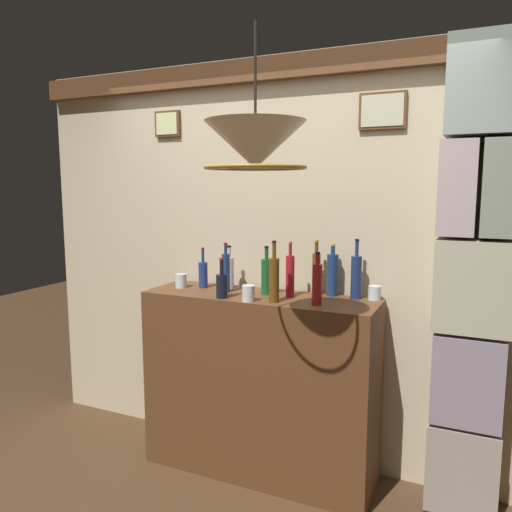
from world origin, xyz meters
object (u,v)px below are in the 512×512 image
(liquor_bottle_port, at_px, (229,271))
(liquor_bottle_bourbon, at_px, (290,275))
(glass_tumbler_highball, at_px, (181,281))
(liquor_bottle_whiskey, at_px, (316,273))
(liquor_bottle_sherry, at_px, (332,274))
(liquor_bottle_gin, at_px, (317,283))
(liquor_bottle_rye, at_px, (356,276))
(liquor_bottle_vodka, at_px, (274,279))
(liquor_bottle_rum, at_px, (266,276))
(pendant_lamp, at_px, (255,147))
(liquor_bottle_brandy, at_px, (222,285))
(liquor_bottle_vermouth, at_px, (203,274))
(glass_tumbler_rocks, at_px, (375,293))
(glass_tumbler_shot, at_px, (248,293))
(liquor_bottle_tequila, at_px, (226,272))

(liquor_bottle_port, distance_m, liquor_bottle_bourbon, 0.46)
(glass_tumbler_highball, bearing_deg, liquor_bottle_whiskey, 9.88)
(liquor_bottle_sherry, relative_size, liquor_bottle_gin, 1.06)
(liquor_bottle_rye, xyz_separation_m, liquor_bottle_bourbon, (-0.38, -0.10, -0.00))
(liquor_bottle_vodka, distance_m, liquor_bottle_whiskey, 0.33)
(liquor_bottle_rum, bearing_deg, pendant_lamp, -70.22)
(liquor_bottle_gin, bearing_deg, liquor_bottle_rye, 56.28)
(liquor_bottle_brandy, xyz_separation_m, glass_tumbler_highball, (-0.39, 0.16, -0.04))
(liquor_bottle_gin, xyz_separation_m, pendant_lamp, (-0.09, -0.64, 0.71))
(liquor_bottle_rum, distance_m, glass_tumbler_highball, 0.60)
(liquor_bottle_sherry, xyz_separation_m, pendant_lamp, (-0.10, -0.90, 0.70))
(liquor_bottle_vodka, bearing_deg, glass_tumbler_highball, 169.76)
(liquor_bottle_rye, distance_m, liquor_bottle_gin, 0.29)
(liquor_bottle_sherry, distance_m, liquor_bottle_bourbon, 0.26)
(liquor_bottle_gin, relative_size, pendant_lamp, 0.48)
(liquor_bottle_sherry, distance_m, liquor_bottle_vodka, 0.40)
(liquor_bottle_vermouth, bearing_deg, liquor_bottle_brandy, -40.37)
(liquor_bottle_bourbon, bearing_deg, liquor_bottle_brandy, -149.42)
(glass_tumbler_rocks, bearing_deg, pendant_lamp, -111.95)
(liquor_bottle_port, bearing_deg, liquor_bottle_vermouth, -159.61)
(liquor_bottle_gin, bearing_deg, glass_tumbler_rocks, 43.80)
(liquor_bottle_vermouth, bearing_deg, glass_tumbler_highball, -155.30)
(liquor_bottle_vermouth, height_order, glass_tumbler_shot, liquor_bottle_vermouth)
(liquor_bottle_bourbon, xyz_separation_m, liquor_bottle_whiskey, (0.13, 0.10, 0.01))
(liquor_bottle_sherry, xyz_separation_m, glass_tumbler_rocks, (0.26, -0.01, -0.09))
(glass_tumbler_highball, bearing_deg, liquor_bottle_vodka, -10.24)
(liquor_bottle_vermouth, xyz_separation_m, liquor_bottle_port, (0.16, 0.06, 0.02))
(liquor_bottle_vodka, relative_size, glass_tumbler_shot, 3.78)
(liquor_bottle_rye, bearing_deg, liquor_bottle_bourbon, -164.83)
(liquor_bottle_vodka, relative_size, liquor_bottle_port, 1.27)
(liquor_bottle_vodka, height_order, glass_tumbler_shot, liquor_bottle_vodka)
(liquor_bottle_whiskey, distance_m, glass_tumbler_rocks, 0.37)
(liquor_bottle_tequila, bearing_deg, pendant_lamp, -53.61)
(liquor_bottle_port, height_order, glass_tumbler_shot, liquor_bottle_port)
(liquor_bottle_rum, distance_m, liquor_bottle_brandy, 0.29)
(liquor_bottle_gin, relative_size, glass_tumbler_rocks, 3.63)
(liquor_bottle_rye, distance_m, liquor_bottle_vodka, 0.50)
(liquor_bottle_rye, bearing_deg, glass_tumbler_rocks, 8.27)
(liquor_bottle_rum, bearing_deg, liquor_bottle_whiskey, 20.91)
(glass_tumbler_rocks, height_order, pendant_lamp, pendant_lamp)
(liquor_bottle_rum, bearing_deg, glass_tumbler_rocks, 11.06)
(liquor_bottle_rye, xyz_separation_m, liquor_bottle_brandy, (-0.73, -0.31, -0.05))
(liquor_bottle_whiskey, bearing_deg, liquor_bottle_rye, 0.13)
(glass_tumbler_rocks, xyz_separation_m, glass_tumbler_highball, (-1.23, -0.17, 0.00))
(liquor_bottle_vermouth, height_order, liquor_bottle_port, liquor_bottle_port)
(liquor_bottle_bourbon, xyz_separation_m, glass_tumbler_rocks, (0.49, 0.12, -0.09))
(liquor_bottle_port, height_order, pendant_lamp, pendant_lamp)
(pendant_lamp, bearing_deg, liquor_bottle_rum, 109.78)
(liquor_bottle_tequila, distance_m, glass_tumbler_rocks, 0.92)
(liquor_bottle_rye, distance_m, liquor_bottle_port, 0.83)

